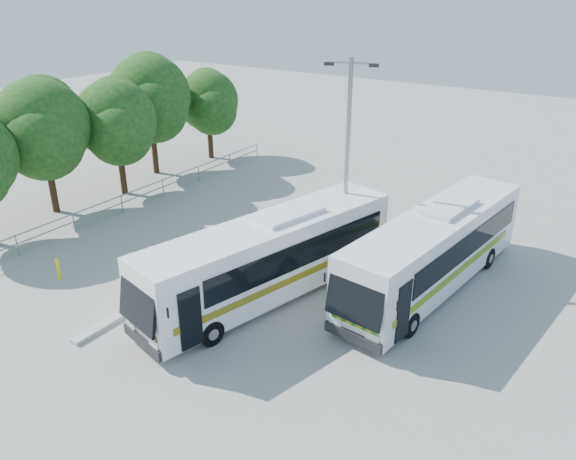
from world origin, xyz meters
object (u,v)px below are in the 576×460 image
Objects in this scene: tree_far_c at (117,120)px; tree_far_b at (42,127)px; coach_adjacent at (434,249)px; lamppost at (347,156)px; tree_far_d at (150,97)px; tree_far_e at (209,101)px; bollard at (58,269)px; coach_main at (270,257)px.

tree_far_b is at bearing -102.91° from tree_far_c.
lamppost is (-4.06, 0.20, 3.04)m from coach_adjacent.
tree_far_d is 0.85× the size of lamppost.
tree_far_d is at bearing 107.83° from tree_far_c.
tree_far_c is 8.22m from tree_far_e.
tree_far_d is 0.65× the size of coach_adjacent.
tree_far_e is at bearing 88.17° from tree_far_b.
tree_far_b is 19.83m from coach_adjacent.
tree_far_d is (-1.19, 3.70, 0.56)m from tree_far_c.
coach_adjacent reaches higher than bollard.
tree_far_d reaches higher than coach_adjacent.
tree_far_b is 0.95× the size of tree_far_d.
coach_adjacent is at bearing -12.73° from tree_far_d.
tree_far_c is 1.10× the size of tree_far_e.
coach_adjacent is 12.01× the size of bollard.
tree_far_b reaches higher than coach_adjacent.
lamppost is at bearing 92.61° from coach_main.
coach_adjacent is at bearing 30.73° from bollard.
bollard is at bearing -70.16° from tree_far_e.
bollard is (6.01, -16.66, -3.42)m from tree_far_e.
tree_far_e is 0.69× the size of lamppost.
tree_far_e is at bearing 151.28° from coach_main.
tree_far_b is 0.61× the size of coach_adjacent.
tree_far_d is 1.24× the size of tree_far_e.
tree_far_b reaches higher than bollard.
tree_far_d is 16.17m from lamppost.
lamppost is 9.10× the size of bollard.
tree_far_e is at bearing 131.75° from lamppost.
tree_far_d is 17.30m from coach_main.
tree_far_b reaches higher than tree_far_c.
tree_far_b is at bearing -87.77° from tree_far_d.
tree_far_e reaches higher than bollard.
bollard is at bearing -156.28° from lamppost.
coach_main is at bearing 24.37° from bollard.
tree_far_b is 15.67m from lamppost.
tree_far_d is 14.54m from bollard.
tree_far_c is 18.67m from coach_adjacent.
coach_adjacent is 15.14m from bollard.
tree_far_b is at bearing 174.49° from lamppost.
lamppost reaches higher than tree_far_b.
tree_far_b is 12.13m from tree_far_e.
bollard is (6.69, -12.15, -4.34)m from tree_far_d.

